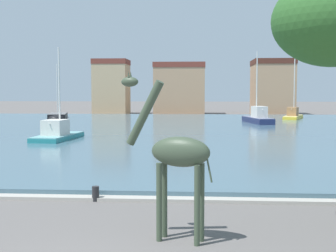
{
  "coord_description": "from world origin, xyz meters",
  "views": [
    {
      "loc": [
        2.25,
        -7.82,
        3.69
      ],
      "look_at": [
        0.89,
        11.72,
        2.2
      ],
      "focal_mm": 49.8,
      "sensor_mm": 36.0,
      "label": 1
    }
  ],
  "objects_px": {
    "sailboat_navy": "(256,119)",
    "sailboat_yellow": "(294,116)",
    "sailboat_teal": "(60,135)",
    "mooring_bollard": "(96,194)",
    "giraffe_statue": "(176,155)",
    "sailboat_black": "(58,117)"
  },
  "relations": [
    {
      "from": "sailboat_navy",
      "to": "sailboat_teal",
      "type": "relative_size",
      "value": 1.17
    },
    {
      "from": "sailboat_black",
      "to": "sailboat_teal",
      "type": "relative_size",
      "value": 1.04
    },
    {
      "from": "sailboat_navy",
      "to": "mooring_bollard",
      "type": "relative_size",
      "value": 15.66
    },
    {
      "from": "sailboat_teal",
      "to": "sailboat_yellow",
      "type": "xyz_separation_m",
      "value": [
        21.36,
        25.59,
        0.02
      ]
    },
    {
      "from": "sailboat_navy",
      "to": "sailboat_yellow",
      "type": "distance_m",
      "value": 9.5
    },
    {
      "from": "sailboat_teal",
      "to": "mooring_bollard",
      "type": "xyz_separation_m",
      "value": [
        6.48,
        -17.09,
        -0.29
      ]
    },
    {
      "from": "sailboat_black",
      "to": "sailboat_navy",
      "type": "relative_size",
      "value": 0.89
    },
    {
      "from": "sailboat_black",
      "to": "mooring_bollard",
      "type": "xyz_separation_m",
      "value": [
        14.1,
        -41.08,
        -0.2
      ]
    },
    {
      "from": "sailboat_teal",
      "to": "sailboat_yellow",
      "type": "distance_m",
      "value": 33.33
    },
    {
      "from": "sailboat_black",
      "to": "sailboat_teal",
      "type": "xyz_separation_m",
      "value": [
        7.63,
        -23.99,
        0.08
      ]
    },
    {
      "from": "sailboat_navy",
      "to": "sailboat_teal",
      "type": "distance_m",
      "value": 23.88
    },
    {
      "from": "sailboat_navy",
      "to": "mooring_bollard",
      "type": "distance_m",
      "value": 36.14
    },
    {
      "from": "giraffe_statue",
      "to": "sailboat_teal",
      "type": "height_order",
      "value": "sailboat_teal"
    },
    {
      "from": "sailboat_yellow",
      "to": "mooring_bollard",
      "type": "xyz_separation_m",
      "value": [
        -14.88,
        -42.68,
        -0.31
      ]
    },
    {
      "from": "sailboat_black",
      "to": "sailboat_yellow",
      "type": "relative_size",
      "value": 0.9
    },
    {
      "from": "sailboat_black",
      "to": "sailboat_teal",
      "type": "bearing_deg",
      "value": -72.36
    },
    {
      "from": "sailboat_teal",
      "to": "sailboat_yellow",
      "type": "bearing_deg",
      "value": 50.15
    },
    {
      "from": "sailboat_navy",
      "to": "mooring_bollard",
      "type": "xyz_separation_m",
      "value": [
        -9.45,
        -34.88,
        -0.43
      ]
    },
    {
      "from": "giraffe_statue",
      "to": "mooring_bollard",
      "type": "distance_m",
      "value": 5.22
    },
    {
      "from": "giraffe_statue",
      "to": "sailboat_navy",
      "type": "bearing_deg",
      "value": 80.4
    },
    {
      "from": "mooring_bollard",
      "to": "sailboat_yellow",
      "type": "bearing_deg",
      "value": 70.77
    },
    {
      "from": "sailboat_navy",
      "to": "sailboat_yellow",
      "type": "xyz_separation_m",
      "value": [
        5.43,
        7.8,
        -0.12
      ]
    }
  ]
}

